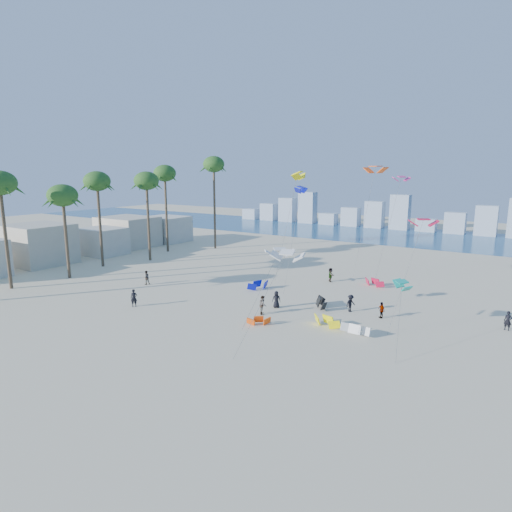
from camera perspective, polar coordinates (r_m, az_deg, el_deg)
The scene contains 10 objects.
ground at distance 39.63m, azimuth -16.78°, elevation -9.73°, with size 220.00×220.00×0.00m, color beige.
ocean at distance 100.63m, azimuth 16.29°, elevation 2.86°, with size 220.00×220.00×0.00m, color navy.
kitesurfer_near at distance 46.36m, azimuth -15.98°, elevation -5.41°, with size 0.67×0.44×1.85m, color black.
kitesurfer_mid at distance 42.36m, azimuth 0.93°, elevation -6.53°, with size 0.90×0.70×1.86m, color gray.
kitesurfers_far at distance 47.81m, azimuth 6.86°, elevation -4.61°, with size 39.52×15.25×1.78m.
grounded_kites at distance 44.99m, azimuth 8.11°, elevation -6.22°, with size 17.68×21.08×0.95m.
flying_kites at distance 48.06m, azimuth 14.38°, elevation 7.73°, with size 33.60×35.22×15.15m.
palm_row at distance 64.80m, azimuth -19.30°, elevation 9.14°, with size 8.89×44.80×16.54m.
beachfront_buildings at distance 77.39m, azimuth -21.27°, elevation 2.15°, with size 11.50×43.00×6.00m.
distant_skyline at distance 110.13m, azimuth 17.33°, elevation 5.10°, with size 85.00×3.00×8.40m.
Camera 1 is at (28.83, -23.41, 13.84)m, focal length 29.97 mm.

